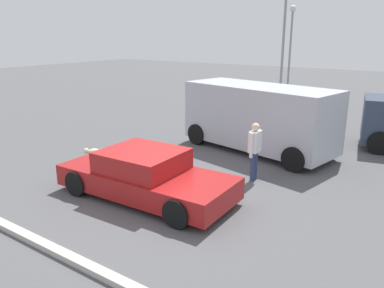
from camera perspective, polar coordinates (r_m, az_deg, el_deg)
The scene contains 8 objects.
ground_plane at distance 9.60m, azimuth -5.15°, elevation -7.99°, with size 80.00×80.00×0.00m, color #515154.
sedan_foreground at distance 9.48m, azimuth -7.02°, elevation -4.75°, with size 4.52×2.07×1.20m.
dog at distance 12.66m, azimuth -14.72°, elevation -1.17°, with size 0.43×0.54×0.41m.
van_white at distance 13.20m, azimuth 9.98°, elevation 4.12°, with size 5.55×3.04×2.27m.
pedestrian at distance 10.49m, azimuth 9.41°, elevation -0.40°, with size 0.25×0.57×1.63m.
parking_curb at distance 7.76m, azimuth -20.01°, elevation -14.72°, with size 8.39×0.20×0.12m, color #B7B2A8.
light_post_near at distance 22.13m, azimuth 13.71°, elevation 17.02°, with size 0.44×0.44×6.54m.
light_post_far at distance 27.62m, azimuth 14.68°, elevation 15.79°, with size 0.44×0.44×5.80m.
Camera 1 is at (5.64, -6.71, 3.91)m, focal length 35.50 mm.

